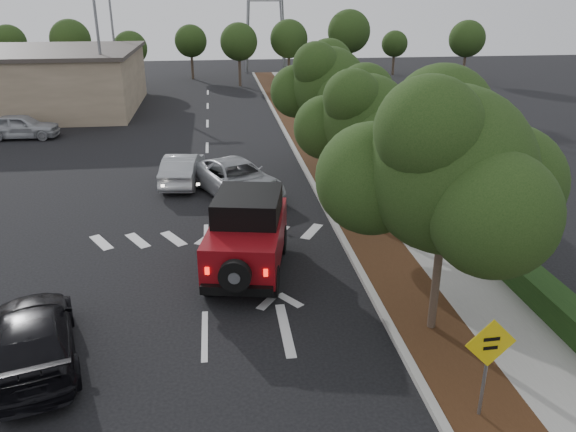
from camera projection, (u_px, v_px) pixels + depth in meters
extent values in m
plane|color=black|center=(205.00, 335.00, 13.80)|extent=(120.00, 120.00, 0.00)
cube|color=#9E9B93|center=(309.00, 177.00, 25.37)|extent=(0.20, 70.00, 0.15)
cube|color=black|center=(331.00, 176.00, 25.49)|extent=(1.80, 70.00, 0.12)
cube|color=gray|center=(371.00, 174.00, 25.72)|extent=(2.00, 70.00, 0.12)
cube|color=black|center=(401.00, 166.00, 25.76)|extent=(0.80, 70.00, 0.80)
cylinder|color=black|center=(227.00, 238.00, 18.17)|extent=(0.49, 0.95, 0.90)
cylinder|color=black|center=(281.00, 239.00, 18.06)|extent=(0.49, 0.95, 0.90)
cylinder|color=black|center=(209.00, 279.00, 15.54)|extent=(0.49, 0.95, 0.90)
cylinder|color=black|center=(273.00, 281.00, 15.43)|extent=(0.49, 0.95, 0.90)
cube|color=maroon|center=(247.00, 239.00, 16.57)|extent=(2.82, 4.50, 1.13)
cube|color=black|center=(248.00, 205.00, 16.54)|extent=(2.29, 2.62, 0.72)
cube|color=maroon|center=(254.00, 221.00, 18.07)|extent=(1.98, 1.50, 0.93)
cube|color=black|center=(237.00, 290.00, 14.74)|extent=(1.93, 0.58, 0.25)
cylinder|color=black|center=(235.00, 276.00, 14.41)|extent=(0.89, 0.41, 0.86)
cube|color=#FF190C|center=(207.00, 271.00, 14.66)|extent=(0.12, 0.07, 0.20)
cube|color=#FF190C|center=(266.00, 273.00, 14.57)|extent=(0.12, 0.07, 0.20)
imported|color=#A0A3A8|center=(237.00, 179.00, 23.01)|extent=(4.22, 5.67, 1.43)
imported|color=black|center=(32.00, 337.00, 12.60)|extent=(2.99, 4.82, 1.30)
imported|color=#A4A7AC|center=(183.00, 169.00, 24.50)|extent=(1.91, 4.20, 1.34)
imported|color=#A7A9AE|center=(21.00, 126.00, 32.02)|extent=(4.20, 1.82, 1.41)
cylinder|color=slate|center=(485.00, 372.00, 10.70)|extent=(0.07, 0.07, 2.01)
cube|color=yellow|center=(491.00, 343.00, 10.43)|extent=(1.03, 0.07, 1.03)
cube|color=black|center=(492.00, 339.00, 10.37)|extent=(0.33, 0.02, 0.07)
cube|color=black|center=(491.00, 348.00, 10.45)|extent=(0.29, 0.02, 0.07)
cylinder|color=brown|center=(483.00, 256.00, 17.06)|extent=(0.56, 0.56, 0.53)
sphere|color=black|center=(485.00, 241.00, 16.87)|extent=(0.66, 0.66, 0.66)
imported|color=black|center=(485.00, 239.00, 16.85)|extent=(0.59, 0.52, 0.62)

